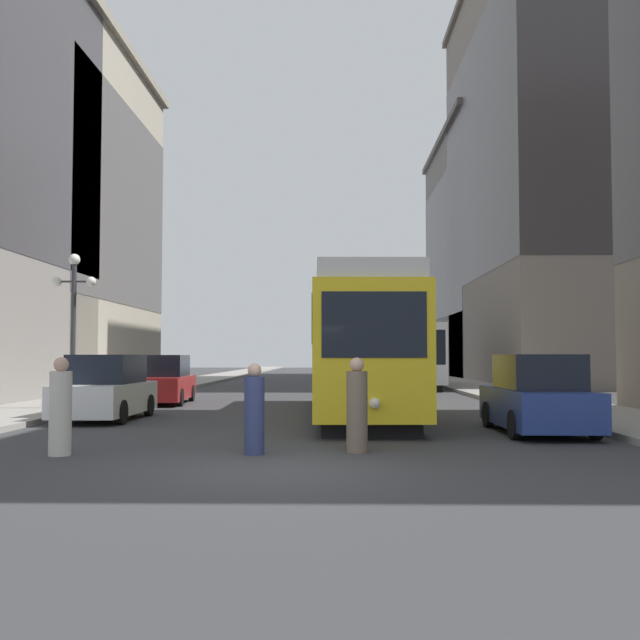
# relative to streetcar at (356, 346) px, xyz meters

# --- Properties ---
(ground_plane) EXTENTS (200.00, 200.00, 0.00)m
(ground_plane) POSITION_rel_streetcar_xyz_m (-1.50, -10.74, -2.10)
(ground_plane) COLOR #38383A
(sidewalk_left) EXTENTS (3.44, 120.00, 0.15)m
(sidewalk_left) POSITION_rel_streetcar_xyz_m (-10.06, 29.26, -2.03)
(sidewalk_left) COLOR gray
(sidewalk_left) RESTS_ON ground
(sidewalk_right) EXTENTS (3.44, 120.00, 0.15)m
(sidewalk_right) POSITION_rel_streetcar_xyz_m (7.06, 29.26, -2.03)
(sidewalk_right) COLOR gray
(sidewalk_right) RESTS_ON ground
(streetcar) EXTENTS (2.97, 14.05, 3.89)m
(streetcar) POSITION_rel_streetcar_xyz_m (0.00, 0.00, 0.00)
(streetcar) COLOR black
(streetcar) RESTS_ON ground
(transit_bus) EXTENTS (2.89, 11.72, 3.45)m
(transit_bus) POSITION_rel_streetcar_xyz_m (3.49, 19.23, -0.15)
(transit_bus) COLOR black
(transit_bus) RESTS_ON ground
(parked_car_left_near) EXTENTS (2.09, 4.82, 1.82)m
(parked_car_left_near) POSITION_rel_streetcar_xyz_m (-7.04, 5.07, -1.26)
(parked_car_left_near) COLOR black
(parked_car_left_near) RESTS_ON ground
(parked_car_left_mid) EXTENTS (1.93, 4.37, 1.82)m
(parked_car_left_mid) POSITION_rel_streetcar_xyz_m (-7.04, -1.84, -1.26)
(parked_car_left_mid) COLOR black
(parked_car_left_mid) RESTS_ON ground
(parked_car_right_far) EXTENTS (1.89, 4.33, 1.82)m
(parked_car_right_far) POSITION_rel_streetcar_xyz_m (4.04, -5.20, -1.26)
(parked_car_right_far) COLOR black
(parked_car_right_far) RESTS_ON ground
(pedestrian_crossing_near) EXTENTS (0.39, 0.39, 1.76)m
(pedestrian_crossing_near) POSITION_rel_streetcar_xyz_m (-0.24, -8.60, -1.28)
(pedestrian_crossing_near) COLOR #6B5B4C
(pedestrian_crossing_near) RESTS_ON ground
(pedestrian_crossing_far) EXTENTS (0.37, 0.37, 1.65)m
(pedestrian_crossing_far) POSITION_rel_streetcar_xyz_m (-2.12, -8.90, -1.33)
(pedestrian_crossing_far) COLOR navy
(pedestrian_crossing_far) RESTS_ON ground
(pedestrian_on_sidewalk) EXTENTS (0.40, 0.40, 1.76)m
(pedestrian_on_sidewalk) POSITION_rel_streetcar_xyz_m (-5.59, -9.13, -1.28)
(pedestrian_on_sidewalk) COLOR beige
(pedestrian_on_sidewalk) RESTS_ON ground
(lamp_post_left_near) EXTENTS (1.41, 0.36, 4.89)m
(lamp_post_left_near) POSITION_rel_streetcar_xyz_m (-8.94, 0.78, 1.30)
(lamp_post_left_near) COLOR #333338
(lamp_post_left_near) RESTS_ON sidewalk_left
(building_left_corner) EXTENTS (11.08, 16.91, 18.52)m
(building_left_corner) POSITION_rel_streetcar_xyz_m (-17.02, 16.41, 7.41)
(building_left_corner) COLOR #B2A893
(building_left_corner) RESTS_ON ground
(building_right_corner) EXTENTS (12.76, 21.11, 20.84)m
(building_right_corner) POSITION_rel_streetcar_xyz_m (14.86, 41.38, 8.62)
(building_right_corner) COLOR slate
(building_right_corner) RESTS_ON ground
(building_right_far) EXTENTS (16.07, 23.56, 28.01)m
(building_right_far) POSITION_rel_streetcar_xyz_m (16.51, 26.14, 12.33)
(building_right_far) COLOR slate
(building_right_far) RESTS_ON ground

